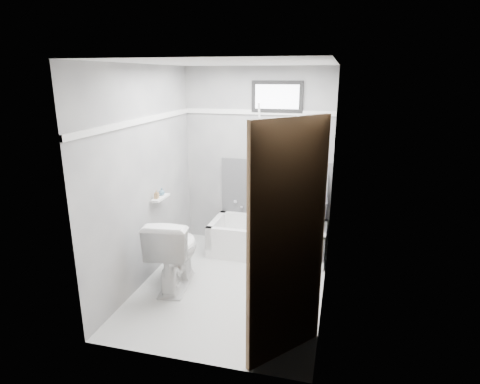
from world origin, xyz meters
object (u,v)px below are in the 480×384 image
(door, at_px, (317,264))
(soap_bottle_a, at_px, (156,194))
(toilet, at_px, (175,252))
(soap_bottle_b, at_px, (162,191))
(bathtub, at_px, (268,239))
(office_chair, at_px, (305,213))

(door, bearing_deg, soap_bottle_a, 143.60)
(toilet, xyz_separation_m, soap_bottle_a, (-0.32, 0.29, 0.55))
(soap_bottle_b, bearing_deg, toilet, -53.13)
(bathtub, bearing_deg, door, -71.25)
(office_chair, height_order, soap_bottle_a, office_chair)
(door, bearing_deg, toilet, 144.80)
(door, distance_m, soap_bottle_b, 2.47)
(soap_bottle_a, relative_size, soap_bottle_b, 1.17)
(toilet, height_order, soap_bottle_b, soap_bottle_b)
(office_chair, distance_m, door, 2.31)
(bathtub, height_order, office_chair, office_chair)
(office_chair, relative_size, soap_bottle_a, 9.17)
(soap_bottle_b, bearing_deg, soap_bottle_a, -90.00)
(toilet, bearing_deg, soap_bottle_a, -49.24)
(soap_bottle_a, height_order, soap_bottle_b, soap_bottle_a)
(bathtub, xyz_separation_m, office_chair, (0.47, 0.05, 0.38))
(office_chair, bearing_deg, soap_bottle_a, -155.91)
(bathtub, bearing_deg, soap_bottle_a, -145.82)
(office_chair, relative_size, toilet, 1.13)
(bathtub, distance_m, toilet, 1.39)
(bathtub, distance_m, soap_bottle_a, 1.60)
(office_chair, relative_size, door, 0.47)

